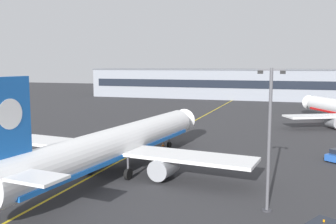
{
  "coord_description": "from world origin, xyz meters",
  "views": [
    {
      "loc": [
        20.66,
        -25.6,
        12.57
      ],
      "look_at": [
        6.6,
        17.98,
        6.81
      ],
      "focal_mm": 40.42,
      "sensor_mm": 36.0,
      "label": 1
    }
  ],
  "objects_px": {
    "airliner_foreground": "(117,144)",
    "apron_lamp_post": "(269,138)",
    "safety_cone_by_port_wing": "(8,157)",
    "safety_cone_by_nose_gear": "(163,144)"
  },
  "relations": [
    {
      "from": "apron_lamp_post",
      "to": "safety_cone_by_nose_gear",
      "type": "xyz_separation_m",
      "value": [
        -16.96,
        22.17,
        -6.19
      ]
    },
    {
      "from": "safety_cone_by_port_wing",
      "to": "airliner_foreground",
      "type": "bearing_deg",
      "value": -5.53
    },
    {
      "from": "apron_lamp_post",
      "to": "safety_cone_by_nose_gear",
      "type": "relative_size",
      "value": 22.36
    },
    {
      "from": "safety_cone_by_nose_gear",
      "to": "safety_cone_by_port_wing",
      "type": "distance_m",
      "value": 22.23
    },
    {
      "from": "airliner_foreground",
      "to": "safety_cone_by_port_wing",
      "type": "bearing_deg",
      "value": 174.47
    },
    {
      "from": "airliner_foreground",
      "to": "apron_lamp_post",
      "type": "bearing_deg",
      "value": -20.69
    },
    {
      "from": "apron_lamp_post",
      "to": "safety_cone_by_port_wing",
      "type": "bearing_deg",
      "value": 166.54
    },
    {
      "from": "airliner_foreground",
      "to": "safety_cone_by_nose_gear",
      "type": "bearing_deg",
      "value": 88.46
    },
    {
      "from": "airliner_foreground",
      "to": "safety_cone_by_nose_gear",
      "type": "xyz_separation_m",
      "value": [
        0.42,
        15.61,
        -3.11
      ]
    },
    {
      "from": "airliner_foreground",
      "to": "apron_lamp_post",
      "type": "distance_m",
      "value": 18.83
    }
  ]
}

